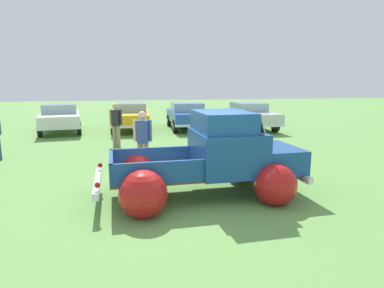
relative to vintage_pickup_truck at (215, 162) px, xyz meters
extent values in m
plane|color=#609347|center=(-0.39, -0.02, -0.76)|extent=(80.00, 80.00, 0.00)
cylinder|color=black|center=(1.02, 0.91, -0.38)|extent=(0.77, 0.25, 0.76)
cylinder|color=silver|center=(1.02, 0.91, -0.38)|extent=(0.35, 0.25, 0.34)
cylinder|color=black|center=(1.10, -0.82, -0.38)|extent=(0.77, 0.25, 0.76)
cylinder|color=silver|center=(1.10, -0.82, -0.38)|extent=(0.35, 0.25, 0.34)
cylinder|color=black|center=(-1.77, 0.79, -0.38)|extent=(0.77, 0.25, 0.76)
cylinder|color=silver|center=(-1.77, 0.79, -0.38)|extent=(0.35, 0.25, 0.34)
cylinder|color=black|center=(-1.70, -0.94, -0.38)|extent=(0.77, 0.25, 0.76)
cylinder|color=silver|center=(-1.70, -0.94, -0.38)|extent=(0.35, 0.25, 0.34)
sphere|color=red|center=(-1.78, 0.84, -0.32)|extent=(1.00, 1.00, 0.96)
sphere|color=red|center=(-1.70, -0.99, -0.32)|extent=(1.00, 1.00, 0.96)
cube|color=olive|center=(-1.34, -0.06, -0.22)|extent=(2.11, 1.63, 0.04)
cube|color=#19478C|center=(-1.37, 0.67, 0.01)|extent=(2.05, 0.17, 0.50)
cube|color=#19478C|center=(-1.31, -0.79, 0.01)|extent=(2.05, 0.17, 0.50)
cube|color=#19478C|center=(-0.35, -0.02, 0.01)|extent=(0.15, 1.54, 0.50)
cube|color=#19478C|center=(-2.32, -0.10, 0.01)|extent=(0.15, 1.54, 0.50)
cube|color=#19478C|center=(0.26, 0.01, 0.24)|extent=(1.52, 1.76, 0.95)
cube|color=#19478C|center=(0.16, 0.01, 0.94)|extent=(1.22, 1.59, 0.45)
cube|color=#8CADB7|center=(0.81, 0.03, 0.92)|extent=(0.21, 1.47, 0.38)
cube|color=#19478C|center=(1.31, 0.06, 0.04)|extent=(1.32, 1.67, 0.55)
sphere|color=red|center=(1.02, 0.94, -0.34)|extent=(0.96, 0.96, 0.92)
sphere|color=red|center=(1.10, -0.85, -0.34)|extent=(0.96, 0.96, 0.92)
cube|color=silver|center=(-2.63, -0.11, -0.30)|extent=(0.20, 1.98, 0.14)
cube|color=silver|center=(1.85, 0.08, -0.30)|extent=(0.20, 1.98, 0.14)
sphere|color=red|center=(-2.62, 0.68, -0.12)|extent=(0.11, 0.11, 0.11)
sphere|color=red|center=(-2.55, -0.90, -0.12)|extent=(0.11, 0.11, 0.11)
cylinder|color=black|center=(-4.31, 9.70, -0.43)|extent=(0.30, 0.68, 0.66)
cylinder|color=silver|center=(-4.31, 9.70, -0.43)|extent=(0.26, 0.33, 0.30)
cylinder|color=black|center=(-6.04, 9.43, -0.43)|extent=(0.30, 0.68, 0.66)
cylinder|color=silver|center=(-6.04, 9.43, -0.43)|extent=(0.26, 0.33, 0.30)
cylinder|color=black|center=(-4.72, 12.34, -0.43)|extent=(0.30, 0.68, 0.66)
cylinder|color=silver|center=(-4.72, 12.34, -0.43)|extent=(0.26, 0.33, 0.30)
cylinder|color=black|center=(-6.45, 12.07, -0.43)|extent=(0.30, 0.68, 0.66)
cylinder|color=silver|center=(-6.45, 12.07, -0.43)|extent=(0.26, 0.33, 0.30)
cube|color=silver|center=(-5.38, 10.88, -0.05)|extent=(2.50, 4.41, 0.55)
cube|color=#8CADB7|center=(-5.40, 11.05, 0.45)|extent=(1.89, 1.98, 0.45)
cube|color=silver|center=(-5.69, 12.90, -0.31)|extent=(1.93, 0.40, 0.12)
cube|color=silver|center=(-5.06, 8.86, -0.31)|extent=(1.93, 0.40, 0.12)
cylinder|color=black|center=(-0.96, 9.60, -0.43)|extent=(0.22, 0.67, 0.66)
cylinder|color=silver|center=(-0.96, 9.60, -0.43)|extent=(0.22, 0.30, 0.30)
cylinder|color=black|center=(-2.69, 9.65, -0.43)|extent=(0.22, 0.67, 0.66)
cylinder|color=silver|center=(-2.69, 9.65, -0.43)|extent=(0.22, 0.30, 0.30)
cylinder|color=black|center=(-0.87, 12.42, -0.43)|extent=(0.22, 0.67, 0.66)
cylinder|color=silver|center=(-0.87, 12.42, -0.43)|extent=(0.22, 0.30, 0.30)
cylinder|color=black|center=(-2.60, 12.48, -0.43)|extent=(0.22, 0.67, 0.66)
cylinder|color=silver|center=(-2.60, 12.48, -0.43)|extent=(0.22, 0.30, 0.30)
cube|color=#F2A819|center=(-1.78, 11.04, -0.05)|extent=(1.98, 4.46, 0.55)
cube|color=#8CADB7|center=(-1.77, 11.22, 0.45)|extent=(1.67, 1.90, 0.45)
cube|color=silver|center=(-1.72, 13.20, -0.31)|extent=(1.91, 0.16, 0.12)
cube|color=silver|center=(-1.84, 8.88, -0.31)|extent=(1.91, 0.16, 0.12)
cylinder|color=black|center=(2.14, 9.48, -0.43)|extent=(0.21, 0.66, 0.66)
cylinder|color=silver|center=(2.14, 9.48, -0.43)|extent=(0.22, 0.30, 0.30)
cylinder|color=black|center=(0.39, 9.50, -0.43)|extent=(0.21, 0.66, 0.66)
cylinder|color=silver|center=(0.39, 9.50, -0.43)|extent=(0.22, 0.30, 0.30)
cylinder|color=black|center=(2.17, 12.23, -0.43)|extent=(0.21, 0.66, 0.66)
cylinder|color=silver|center=(2.17, 12.23, -0.43)|extent=(0.22, 0.30, 0.30)
cylinder|color=black|center=(0.42, 12.25, -0.43)|extent=(0.21, 0.66, 0.66)
cylinder|color=silver|center=(0.42, 12.25, -0.43)|extent=(0.22, 0.30, 0.30)
cube|color=blue|center=(1.28, 10.86, -0.05)|extent=(1.93, 4.32, 0.55)
cube|color=#8CADB7|center=(1.28, 11.04, 0.45)|extent=(1.65, 1.83, 0.45)
cube|color=silver|center=(1.31, 12.97, -0.31)|extent=(1.93, 0.12, 0.12)
cube|color=silver|center=(1.25, 8.75, -0.31)|extent=(1.93, 0.12, 0.12)
cylinder|color=black|center=(5.52, 8.78, -0.43)|extent=(0.23, 0.67, 0.66)
cylinder|color=silver|center=(5.52, 8.78, -0.43)|extent=(0.22, 0.31, 0.30)
cylinder|color=black|center=(3.87, 8.71, -0.43)|extent=(0.23, 0.67, 0.66)
cylinder|color=silver|center=(3.87, 8.71, -0.43)|extent=(0.22, 0.31, 0.30)
cylinder|color=black|center=(5.40, 11.69, -0.43)|extent=(0.23, 0.67, 0.66)
cylinder|color=silver|center=(5.40, 11.69, -0.43)|extent=(0.22, 0.31, 0.30)
cylinder|color=black|center=(3.75, 11.63, -0.43)|extent=(0.23, 0.67, 0.66)
cylinder|color=silver|center=(3.75, 11.63, -0.43)|extent=(0.22, 0.31, 0.30)
cube|color=silver|center=(4.63, 10.20, -0.05)|extent=(1.96, 4.63, 0.55)
cube|color=#8CADB7|center=(4.63, 10.38, 0.45)|extent=(1.61, 1.98, 0.45)
cube|color=silver|center=(4.54, 12.44, -0.31)|extent=(1.84, 0.18, 0.12)
cube|color=silver|center=(4.73, 7.97, -0.31)|extent=(1.84, 0.18, 0.12)
cylinder|color=gray|center=(-2.34, 6.29, -0.34)|extent=(0.20, 0.20, 0.84)
cylinder|color=gray|center=(-2.50, 6.36, -0.34)|extent=(0.20, 0.20, 0.84)
cylinder|color=#26262B|center=(-2.42, 6.33, 0.40)|extent=(0.45, 0.45, 0.63)
cylinder|color=#26262B|center=(-2.22, 6.24, 0.43)|extent=(0.12, 0.12, 0.60)
cylinder|color=#DBAD84|center=(-2.62, 6.42, 0.43)|extent=(0.12, 0.12, 0.60)
sphere|color=#DBAD84|center=(-2.42, 6.33, 0.86)|extent=(0.30, 0.30, 0.23)
cylinder|color=gray|center=(-1.63, 2.27, -0.33)|extent=(0.18, 0.18, 0.86)
cylinder|color=gray|center=(-1.46, 2.23, -0.33)|extent=(0.18, 0.18, 0.86)
cylinder|color=#334C8C|center=(-1.55, 2.25, 0.42)|extent=(0.41, 0.41, 0.64)
cylinder|color=beige|center=(-1.76, 2.30, 0.45)|extent=(0.11, 0.11, 0.61)
cylinder|color=#334C8C|center=(-1.33, 2.20, 0.45)|extent=(0.11, 0.11, 0.61)
sphere|color=beige|center=(-1.55, 2.25, 0.89)|extent=(0.28, 0.28, 0.23)
camera|label=1|loc=(-1.93, -7.23, 1.82)|focal=31.30mm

